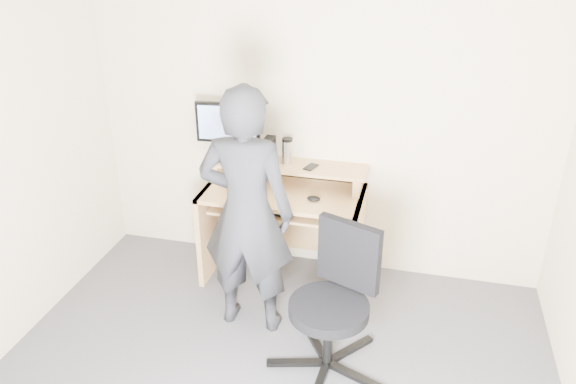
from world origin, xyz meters
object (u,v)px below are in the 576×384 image
at_px(office_chair, 335,296).
at_px(monitor, 228,126).
at_px(desk, 285,211).
at_px(person, 247,213).

bearing_deg(office_chair, monitor, 157.18).
relative_size(desk, person, 0.70).
distance_m(desk, monitor, 0.78).
relative_size(monitor, person, 0.28).
height_order(office_chair, person, person).
distance_m(desk, office_chair, 1.09).
bearing_deg(person, office_chair, 157.19).
relative_size(desk, monitor, 2.49).
bearing_deg(office_chair, person, 178.65).
height_order(desk, person, person).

